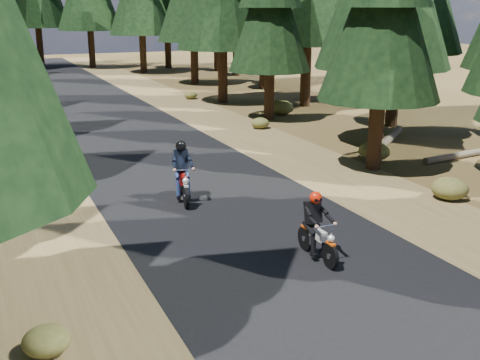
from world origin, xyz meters
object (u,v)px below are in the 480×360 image
rider_lead (318,238)px  log_near (385,142)px  rider_follow (183,182)px  log_far (462,155)px

rider_lead → log_near: bearing=-132.9°
log_near → rider_follow: (-9.16, -3.34, 0.39)m
rider_follow → log_near: bearing=-149.4°
log_far → rider_lead: rider_lead is taller
rider_lead → rider_follow: rider_follow is taller
log_near → log_far: 2.92m
log_near → rider_lead: rider_lead is taller
log_near → rider_lead: bearing=-175.7°
log_far → rider_follow: rider_follow is taller
log_far → rider_follow: size_ratio=1.87×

